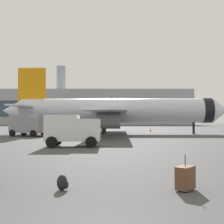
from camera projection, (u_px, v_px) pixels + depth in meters
name	position (u px, v px, depth m)	size (l,w,h in m)	color
airplane_at_gate	(114.00, 111.00, 44.00)	(35.69, 32.14, 10.50)	silver
service_truck	(27.00, 124.00, 37.63)	(5.27, 3.93, 2.90)	gray
cargo_van	(72.00, 129.00, 22.89)	(4.41, 2.35, 2.60)	white
safety_cone_near	(150.00, 130.00, 53.21)	(0.44, 0.44, 0.70)	#F2590C
safety_cone_mid	(47.00, 137.00, 31.09)	(0.44, 0.44, 0.65)	#F2590C
safety_cone_far	(99.00, 130.00, 52.24)	(0.44, 0.44, 0.84)	#F2590C
safety_cone_outer	(36.00, 132.00, 41.38)	(0.44, 0.44, 0.75)	#F2590C
rolling_suitcase	(185.00, 178.00, 8.66)	(0.72, 0.75, 1.10)	brown
traveller_backpack	(62.00, 183.00, 8.67)	(0.36, 0.40, 0.48)	black
terminal_building	(94.00, 107.00, 135.78)	(91.28, 18.67, 28.46)	#9EA3AD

